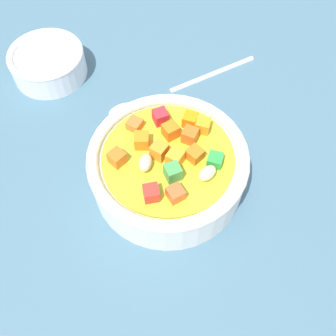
% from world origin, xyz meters
% --- Properties ---
extents(ground_plane, '(1.40, 1.40, 0.02)m').
position_xyz_m(ground_plane, '(0.00, 0.00, -0.01)').
color(ground_plane, '#42667A').
extents(soup_bowl_main, '(0.17, 0.17, 0.07)m').
position_xyz_m(soup_bowl_main, '(0.00, 0.00, 0.03)').
color(soup_bowl_main, white).
rests_on(soup_bowl_main, ground_plane).
extents(spoon, '(0.07, 0.21, 0.01)m').
position_xyz_m(spoon, '(-0.10, 0.09, 0.00)').
color(spoon, silver).
rests_on(spoon, ground_plane).
extents(side_bowl_small, '(0.10, 0.10, 0.04)m').
position_xyz_m(side_bowl_small, '(-0.23, -0.00, 0.02)').
color(side_bowl_small, white).
rests_on(side_bowl_small, ground_plane).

